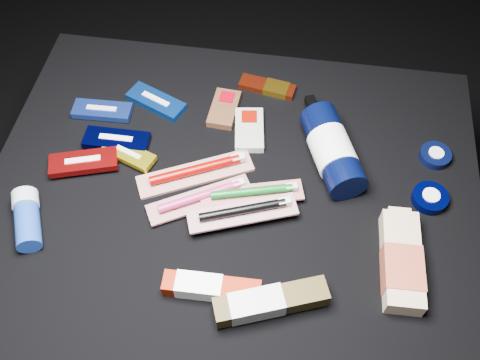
# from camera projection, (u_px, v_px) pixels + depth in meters

# --- Properties ---
(ground) EXTENTS (3.00, 3.00, 0.00)m
(ground) POSITION_uv_depth(u_px,v_px,m) (234.00, 272.00, 1.39)
(ground) COLOR black
(ground) RESTS_ON ground
(cloth_table) EXTENTS (0.98, 0.78, 0.40)m
(cloth_table) POSITION_uv_depth(u_px,v_px,m) (233.00, 236.00, 1.23)
(cloth_table) COLOR black
(cloth_table) RESTS_ON ground
(luna_bar_0) EXTENTS (0.14, 0.10, 0.02)m
(luna_bar_0) POSITION_uv_depth(u_px,v_px,m) (156.00, 101.00, 1.18)
(luna_bar_0) COLOR #0D3C9C
(luna_bar_0) RESTS_ON cloth_table
(luna_bar_1) EXTENTS (0.13, 0.05, 0.02)m
(luna_bar_1) POSITION_uv_depth(u_px,v_px,m) (102.00, 110.00, 1.16)
(luna_bar_1) COLOR #1D3BA1
(luna_bar_1) RESTS_ON cloth_table
(luna_bar_2) EXTENTS (0.14, 0.05, 0.02)m
(luna_bar_2) POSITION_uv_depth(u_px,v_px,m) (117.00, 140.00, 1.11)
(luna_bar_2) COLOR black
(luna_bar_2) RESTS_ON cloth_table
(luna_bar_3) EXTENTS (0.12, 0.08, 0.01)m
(luna_bar_3) POSITION_uv_depth(u_px,v_px,m) (129.00, 154.00, 1.09)
(luna_bar_3) COLOR gold
(luna_bar_3) RESTS_ON cloth_table
(luna_bar_4) EXTENTS (0.14, 0.09, 0.02)m
(luna_bar_4) POSITION_uv_depth(u_px,v_px,m) (84.00, 162.00, 1.07)
(luna_bar_4) COLOR maroon
(luna_bar_4) RESTS_ON cloth_table
(clif_bar_0) EXTENTS (0.06, 0.11, 0.02)m
(clif_bar_0) POSITION_uv_depth(u_px,v_px,m) (225.00, 107.00, 1.17)
(clif_bar_0) COLOR #4B2C19
(clif_bar_0) RESTS_ON cloth_table
(clif_bar_1) EXTENTS (0.07, 0.12, 0.02)m
(clif_bar_1) POSITION_uv_depth(u_px,v_px,m) (249.00, 128.00, 1.14)
(clif_bar_1) COLOR #A9A8A2
(clif_bar_1) RESTS_ON cloth_table
(power_bar) EXTENTS (0.13, 0.06, 0.02)m
(power_bar) POSITION_uv_depth(u_px,v_px,m) (270.00, 87.00, 1.20)
(power_bar) COLOR maroon
(power_bar) RESTS_ON cloth_table
(lotion_bottle) EXTENTS (0.14, 0.25, 0.08)m
(lotion_bottle) POSITION_uv_depth(u_px,v_px,m) (332.00, 150.00, 1.07)
(lotion_bottle) COLOR black
(lotion_bottle) RESTS_ON cloth_table
(cream_tin_upper) EXTENTS (0.06, 0.06, 0.02)m
(cream_tin_upper) POSITION_uv_depth(u_px,v_px,m) (435.00, 155.00, 1.10)
(cream_tin_upper) COLOR black
(cream_tin_upper) RESTS_ON cloth_table
(cream_tin_lower) EXTENTS (0.07, 0.07, 0.02)m
(cream_tin_lower) POSITION_uv_depth(u_px,v_px,m) (430.00, 198.00, 1.04)
(cream_tin_lower) COLOR black
(cream_tin_lower) RESTS_ON cloth_table
(bodywash_bottle) EXTENTS (0.07, 0.20, 0.04)m
(bodywash_bottle) POSITION_uv_depth(u_px,v_px,m) (402.00, 263.00, 0.95)
(bodywash_bottle) COLOR #D1AF8C
(bodywash_bottle) RESTS_ON cloth_table
(deodorant_stick) EXTENTS (0.09, 0.13, 0.05)m
(deodorant_stick) POSITION_uv_depth(u_px,v_px,m) (27.00, 218.00, 1.00)
(deodorant_stick) COLOR navy
(deodorant_stick) RESTS_ON cloth_table
(toothbrush_pack_0) EXTENTS (0.23, 0.15, 0.03)m
(toothbrush_pack_0) POSITION_uv_depth(u_px,v_px,m) (197.00, 171.00, 1.07)
(toothbrush_pack_0) COLOR #BEB5B0
(toothbrush_pack_0) RESTS_ON cloth_table
(toothbrush_pack_1) EXTENTS (0.20, 0.14, 0.02)m
(toothbrush_pack_1) POSITION_uv_depth(u_px,v_px,m) (201.00, 198.00, 1.03)
(toothbrush_pack_1) COLOR #A59F9B
(toothbrush_pack_1) RESTS_ON cloth_table
(toothbrush_pack_2) EXTENTS (0.20, 0.10, 0.02)m
(toothbrush_pack_2) POSITION_uv_depth(u_px,v_px,m) (253.00, 193.00, 1.03)
(toothbrush_pack_2) COLOR #A49E99
(toothbrush_pack_2) RESTS_ON cloth_table
(toothbrush_pack_3) EXTENTS (0.21, 0.12, 0.02)m
(toothbrush_pack_3) POSITION_uv_depth(u_px,v_px,m) (244.00, 211.00, 1.00)
(toothbrush_pack_3) COLOR beige
(toothbrush_pack_3) RESTS_ON cloth_table
(toothpaste_carton_red) EXTENTS (0.17, 0.04, 0.03)m
(toothpaste_carton_red) POSITION_uv_depth(u_px,v_px,m) (207.00, 287.00, 0.93)
(toothpaste_carton_red) COLOR #8B1400
(toothpaste_carton_red) RESTS_ON cloth_table
(toothpaste_carton_green) EXTENTS (0.20, 0.11, 0.04)m
(toothpaste_carton_green) POSITION_uv_depth(u_px,v_px,m) (266.00, 303.00, 0.90)
(toothpaste_carton_green) COLOR #392E10
(toothpaste_carton_green) RESTS_ON cloth_table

